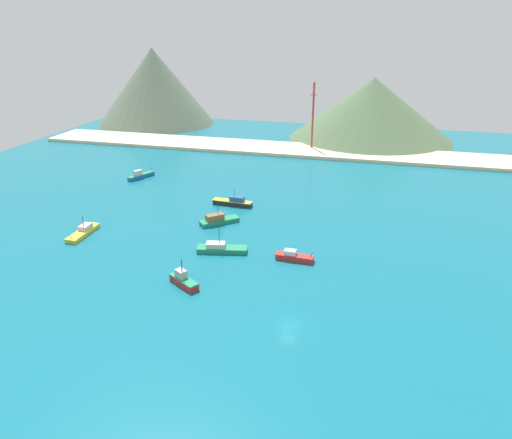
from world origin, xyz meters
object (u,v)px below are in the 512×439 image
Objects in this scene: fishing_boat_3 at (221,248)px; fishing_boat_4 at (140,175)px; fishing_boat_6 at (83,232)px; fishing_boat_7 at (233,202)px; fishing_boat_1 at (294,257)px; radio_tower at (313,116)px; fishing_boat_0 at (218,220)px; fishing_boat_5 at (183,280)px.

fishing_boat_4 is at bearing 133.81° from fishing_boat_3.
fishing_boat_7 is at bearing 44.07° from fishing_boat_6.
fishing_boat_3 is at bearing -179.60° from fishing_boat_1.
fishing_boat_3 reaches higher than fishing_boat_4.
fishing_boat_4 is 0.37× the size of radio_tower.
fishing_boat_7 is 0.43× the size of radio_tower.
fishing_boat_7 is (28.28, 27.37, 0.24)m from fishing_boat_6.
fishing_boat_3 is 34.09m from fishing_boat_6.
fishing_boat_1 is 0.76× the size of fishing_boat_6.
fishing_boat_3 is 1.19× the size of fishing_boat_4.
fishing_boat_1 is at bearing 0.40° from fishing_boat_3.
fishing_boat_3 is (5.69, -14.70, -0.18)m from fishing_boat_0.
fishing_boat_5 is at bearing -83.44° from fishing_boat_0.
radio_tower is (11.39, 65.76, 12.22)m from fishing_boat_7.
fishing_boat_0 is at bearing 26.65° from fishing_boat_6.
fishing_boat_6 is at bearing 153.77° from fishing_boat_5.
fishing_boat_0 is 30.15m from fishing_boat_5.
fishing_boat_6 is at bearing -153.35° from fishing_boat_0.
fishing_boat_1 is (21.77, -14.58, -0.15)m from fishing_boat_0.
fishing_boat_7 is at bearing 128.32° from fishing_boat_1.
fishing_boat_5 is 35.51m from fishing_boat_6.
fishing_boat_4 is 39.37m from fishing_boat_7.
fishing_boat_0 is 0.84× the size of fishing_boat_7.
fishing_boat_0 is 0.88× the size of fishing_boat_6.
radio_tower reaches higher than fishing_boat_3.
fishing_boat_6 is 102.00m from radio_tower.
fishing_boat_5 is at bearing -98.36° from fishing_boat_3.
radio_tower reaches higher than fishing_boat_6.
fishing_boat_5 is 109.78m from radio_tower.
fishing_boat_6 is at bearing -113.07° from radio_tower.
fishing_boat_6 is (-50.17, 0.33, -0.11)m from fishing_boat_1.
fishing_boat_6 is 39.36m from fishing_boat_7.
fishing_boat_7 is (-21.89, 27.70, 0.14)m from fishing_boat_1.
radio_tower reaches higher than fishing_boat_7.
fishing_boat_0 reaches higher than fishing_boat_6.
fishing_boat_4 is 43.89m from fishing_boat_6.
fishing_boat_1 is 50.17m from fishing_boat_6.
fishing_boat_1 is 0.31× the size of radio_tower.
fishing_boat_1 is at bearing -0.37° from fishing_boat_6.
fishing_boat_4 reaches higher than fishing_boat_1.
fishing_boat_7 is at bearing -23.70° from fishing_boat_4.
radio_tower is at bearing 81.87° from fishing_boat_0.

